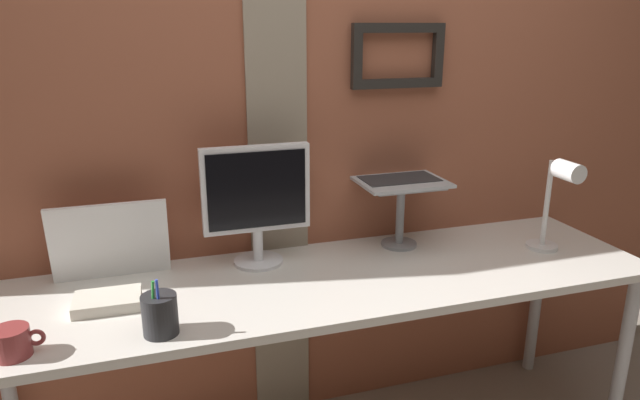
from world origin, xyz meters
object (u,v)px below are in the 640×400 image
(monitor, at_px, (256,196))
(coffee_mug, at_px, (12,342))
(pen_cup, at_px, (160,315))
(desk_lamp, at_px, (558,196))
(laptop, at_px, (394,163))
(whiteboard_panel, at_px, (110,241))

(monitor, xyz_separation_m, coffee_mug, (-0.74, -0.41, -0.22))
(pen_cup, bearing_deg, coffee_mug, 179.96)
(pen_cup, bearing_deg, desk_lamp, 6.38)
(monitor, xyz_separation_m, laptop, (0.57, 0.08, 0.06))
(monitor, xyz_separation_m, pen_cup, (-0.37, -0.41, -0.20))
(pen_cup, xyz_separation_m, coffee_mug, (-0.38, 0.00, -0.02))
(pen_cup, bearing_deg, whiteboard_panel, 107.71)
(whiteboard_panel, height_order, desk_lamp, desk_lamp)
(whiteboard_panel, bearing_deg, pen_cup, -72.29)
(whiteboard_panel, xyz_separation_m, desk_lamp, (1.59, -0.27, 0.09))
(desk_lamp, height_order, coffee_mug, desk_lamp)
(laptop, distance_m, coffee_mug, 1.42)
(monitor, distance_m, whiteboard_panel, 0.52)
(whiteboard_panel, height_order, pen_cup, whiteboard_panel)
(pen_cup, bearing_deg, monitor, 48.31)
(whiteboard_panel, bearing_deg, desk_lamp, -9.66)
(whiteboard_panel, distance_m, pen_cup, 0.46)
(monitor, height_order, pen_cup, monitor)
(monitor, bearing_deg, coffee_mug, -151.06)
(coffee_mug, bearing_deg, pen_cup, -0.04)
(laptop, height_order, desk_lamp, laptop)
(monitor, relative_size, desk_lamp, 1.19)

